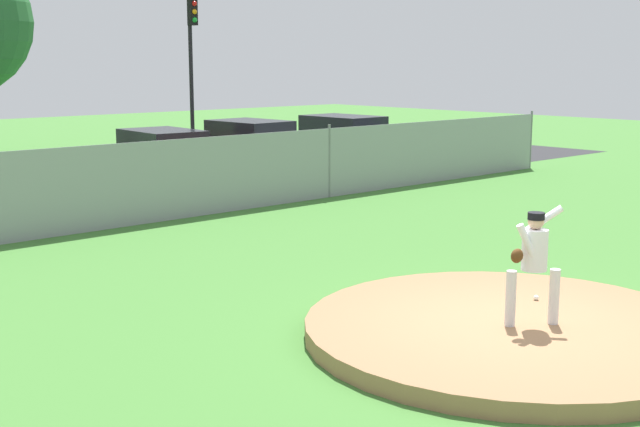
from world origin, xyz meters
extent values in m
plane|color=#427A33|center=(0.00, 6.00, 0.00)|extent=(80.00, 80.00, 0.00)
cube|color=#2B2B2D|center=(0.00, 14.50, 0.00)|extent=(44.00, 7.00, 0.01)
cylinder|color=#99704C|center=(0.00, 0.00, 0.11)|extent=(5.29, 5.29, 0.22)
cylinder|color=silver|center=(-0.15, -0.09, 0.58)|extent=(0.13, 0.13, 0.71)
cylinder|color=silver|center=(0.33, -0.41, 0.58)|extent=(0.13, 0.13, 0.71)
cylinder|color=silver|center=(0.09, -0.25, 1.19)|extent=(0.32, 0.32, 0.52)
cylinder|color=silver|center=(0.27, -0.25, 1.56)|extent=(0.46, 0.35, 0.35)
cylinder|color=silver|center=(-0.09, -0.25, 1.32)|extent=(0.28, 0.23, 0.46)
ellipsoid|color=#4C2D14|center=(-0.21, -0.20, 1.15)|extent=(0.20, 0.12, 0.18)
sphere|color=tan|center=(0.09, -0.25, 1.55)|extent=(0.20, 0.20, 0.20)
cylinder|color=black|center=(0.09, -0.25, 1.62)|extent=(0.21, 0.21, 0.09)
sphere|color=white|center=(1.10, 0.35, 0.26)|extent=(0.07, 0.07, 0.07)
cube|color=gray|center=(0.00, 10.00, 0.90)|extent=(30.40, 0.03, 1.80)
cylinder|color=slate|center=(6.08, 10.00, 0.95)|extent=(0.07, 0.07, 1.90)
cylinder|color=slate|center=(15.20, 10.00, 0.95)|extent=(0.07, 0.07, 1.90)
cube|color=#A81919|center=(3.59, 14.08, 0.71)|extent=(2.01, 4.38, 0.77)
cube|color=black|center=(3.59, 14.08, 1.38)|extent=(1.76, 2.45, 0.57)
cylinder|color=black|center=(3.67, 15.40, 0.32)|extent=(1.86, 0.74, 0.64)
cylinder|color=black|center=(3.51, 12.75, 0.32)|extent=(1.86, 0.74, 0.64)
cube|color=#161E4C|center=(11.13, 14.77, 0.67)|extent=(1.96, 4.81, 0.70)
cube|color=black|center=(11.13, 14.77, 1.36)|extent=(1.77, 2.66, 0.67)
cylinder|color=black|center=(11.11, 16.26, 0.32)|extent=(1.94, 0.68, 0.64)
cylinder|color=black|center=(11.16, 13.29, 0.32)|extent=(1.94, 0.68, 0.64)
cube|color=#B7BABF|center=(6.60, 14.05, 0.70)|extent=(1.99, 4.32, 0.75)
cube|color=black|center=(6.60, 14.05, 1.43)|extent=(1.75, 2.41, 0.71)
cylinder|color=black|center=(6.54, 15.36, 0.32)|extent=(1.88, 0.73, 0.64)
cylinder|color=black|center=(6.66, 12.74, 0.32)|extent=(1.88, 0.73, 0.64)
cone|color=orange|center=(0.35, 12.85, 0.28)|extent=(0.32, 0.32, 0.55)
cube|color=black|center=(0.35, 12.85, 0.02)|extent=(0.40, 0.40, 0.03)
cylinder|color=black|center=(7.85, 18.98, 2.81)|extent=(0.14, 0.14, 5.63)
cube|color=black|center=(7.85, 18.80, 5.18)|extent=(0.28, 0.24, 0.90)
sphere|color=red|center=(7.85, 18.68, 5.45)|extent=(0.18, 0.18, 0.18)
sphere|color=orange|center=(7.85, 18.68, 5.18)|extent=(0.18, 0.18, 0.18)
sphere|color=green|center=(7.85, 18.68, 4.91)|extent=(0.18, 0.18, 0.18)
camera|label=1|loc=(-8.78, -6.06, 3.50)|focal=47.44mm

